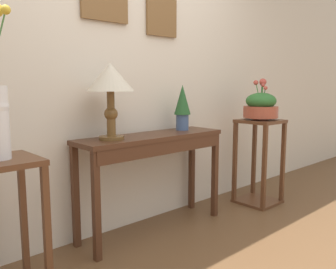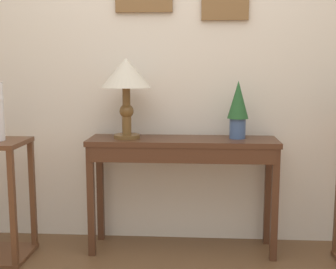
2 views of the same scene
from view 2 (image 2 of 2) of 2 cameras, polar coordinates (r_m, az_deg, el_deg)
name	(u,v)px [view 2 (image 2 of 2)]	position (r m, az deg, el deg)	size (l,w,h in m)	color
back_wall_with_art	(169,48)	(3.23, 0.16, 11.05)	(9.00, 0.13, 2.80)	beige
console_table	(182,157)	(2.99, 1.87, -2.91)	(1.27, 0.35, 0.79)	#472819
table_lamp	(126,78)	(2.99, -5.41, 7.24)	(0.34, 0.34, 0.54)	brown
potted_plant_on_console	(238,107)	(3.01, 8.99, 3.56)	(0.14, 0.14, 0.39)	#3D5684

